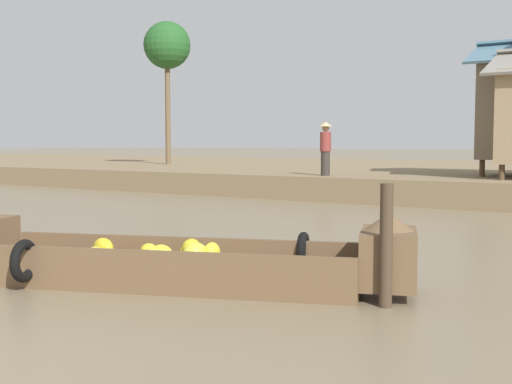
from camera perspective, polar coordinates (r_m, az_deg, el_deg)
ground_plane at (r=12.81m, az=6.17°, el=-3.64°), size 300.00×300.00×0.00m
riverbank_strip at (r=27.86m, az=21.27°, el=1.15°), size 160.00×20.00×0.74m
banana_boat at (r=8.28m, az=-7.57°, el=-5.77°), size 5.93×3.08×0.96m
palm_tree_mid at (r=31.53m, az=-7.70°, el=12.34°), size 2.18×2.18×6.62m
vendor_person at (r=20.54m, az=6.04°, el=4.00°), size 0.44×0.44×1.66m
mooring_post at (r=7.19m, az=11.20°, el=-4.58°), size 0.14×0.14×1.33m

